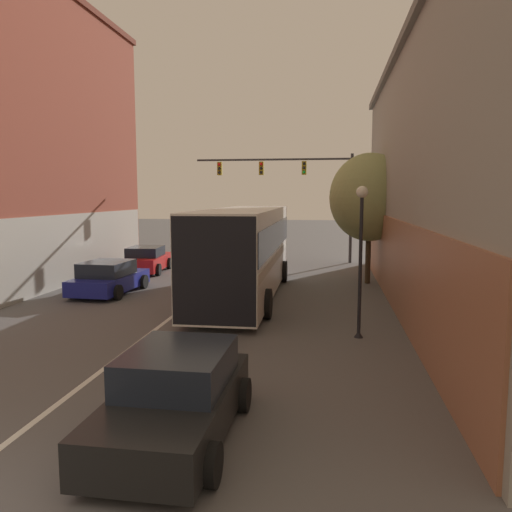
{
  "coord_description": "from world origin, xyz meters",
  "views": [
    {
      "loc": [
        5.16,
        -4.46,
        4.01
      ],
      "look_at": [
        2.48,
        13.62,
        1.81
      ],
      "focal_mm": 35.0,
      "sensor_mm": 36.0,
      "label": 1
    }
  ],
  "objects_px": {
    "parked_car_left_near": "(146,260)",
    "parked_car_left_mid": "(109,278)",
    "hatchback_foreground": "(176,397)",
    "bus": "(245,248)",
    "street_lamp": "(361,248)",
    "street_tree_near": "(370,197)",
    "traffic_signal_gantry": "(298,181)"
  },
  "relations": [
    {
      "from": "parked_car_left_near",
      "to": "street_tree_near",
      "type": "height_order",
      "value": "street_tree_near"
    },
    {
      "from": "street_lamp",
      "to": "street_tree_near",
      "type": "bearing_deg",
      "value": 84.37
    },
    {
      "from": "hatchback_foreground",
      "to": "bus",
      "type": "bearing_deg",
      "value": 4.62
    },
    {
      "from": "bus",
      "to": "parked_car_left_near",
      "type": "height_order",
      "value": "bus"
    },
    {
      "from": "street_tree_near",
      "to": "traffic_signal_gantry",
      "type": "bearing_deg",
      "value": 117.59
    },
    {
      "from": "parked_car_left_near",
      "to": "parked_car_left_mid",
      "type": "distance_m",
      "value": 5.84
    },
    {
      "from": "hatchback_foreground",
      "to": "traffic_signal_gantry",
      "type": "height_order",
      "value": "traffic_signal_gantry"
    },
    {
      "from": "street_lamp",
      "to": "street_tree_near",
      "type": "xyz_separation_m",
      "value": [
        0.9,
        9.15,
        1.39
      ]
    },
    {
      "from": "traffic_signal_gantry",
      "to": "street_lamp",
      "type": "height_order",
      "value": "traffic_signal_gantry"
    },
    {
      "from": "bus",
      "to": "hatchback_foreground",
      "type": "bearing_deg",
      "value": -176.65
    },
    {
      "from": "hatchback_foreground",
      "to": "parked_car_left_near",
      "type": "bearing_deg",
      "value": 22.67
    },
    {
      "from": "street_tree_near",
      "to": "hatchback_foreground",
      "type": "bearing_deg",
      "value": -105.22
    },
    {
      "from": "bus",
      "to": "street_lamp",
      "type": "distance_m",
      "value": 6.77
    },
    {
      "from": "hatchback_foreground",
      "to": "street_tree_near",
      "type": "xyz_separation_m",
      "value": [
        4.25,
        15.64,
        3.25
      ]
    },
    {
      "from": "parked_car_left_near",
      "to": "parked_car_left_mid",
      "type": "relative_size",
      "value": 0.98
    },
    {
      "from": "traffic_signal_gantry",
      "to": "street_lamp",
      "type": "relative_size",
      "value": 2.22
    },
    {
      "from": "parked_car_left_near",
      "to": "street_lamp",
      "type": "bearing_deg",
      "value": -141.31
    },
    {
      "from": "bus",
      "to": "street_lamp",
      "type": "xyz_separation_m",
      "value": [
        4.2,
        -5.27,
        0.59
      ]
    },
    {
      "from": "parked_car_left_near",
      "to": "hatchback_foreground",
      "type": "bearing_deg",
      "value": -162.87
    },
    {
      "from": "parked_car_left_mid",
      "to": "hatchback_foreground",
      "type": "bearing_deg",
      "value": -148.42
    },
    {
      "from": "hatchback_foreground",
      "to": "street_tree_near",
      "type": "relative_size",
      "value": 0.67
    },
    {
      "from": "bus",
      "to": "hatchback_foreground",
      "type": "distance_m",
      "value": 11.86
    },
    {
      "from": "street_lamp",
      "to": "hatchback_foreground",
      "type": "bearing_deg",
      "value": -117.33
    },
    {
      "from": "parked_car_left_mid",
      "to": "street_tree_near",
      "type": "xyz_separation_m",
      "value": [
        10.77,
        4.05,
        3.3
      ]
    },
    {
      "from": "street_lamp",
      "to": "bus",
      "type": "bearing_deg",
      "value": 128.52
    },
    {
      "from": "bus",
      "to": "street_lamp",
      "type": "height_order",
      "value": "street_lamp"
    },
    {
      "from": "parked_car_left_mid",
      "to": "traffic_signal_gantry",
      "type": "bearing_deg",
      "value": -29.96
    },
    {
      "from": "traffic_signal_gantry",
      "to": "street_tree_near",
      "type": "xyz_separation_m",
      "value": [
        3.73,
        -7.13,
        -0.95
      ]
    },
    {
      "from": "hatchback_foreground",
      "to": "parked_car_left_near",
      "type": "xyz_separation_m",
      "value": [
        -7.09,
        17.4,
        -0.04
      ]
    },
    {
      "from": "hatchback_foreground",
      "to": "street_lamp",
      "type": "distance_m",
      "value": 7.53
    },
    {
      "from": "parked_car_left_near",
      "to": "street_tree_near",
      "type": "relative_size",
      "value": 0.67
    },
    {
      "from": "parked_car_left_near",
      "to": "street_lamp",
      "type": "xyz_separation_m",
      "value": [
        10.44,
        -10.91,
        1.9
      ]
    }
  ]
}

